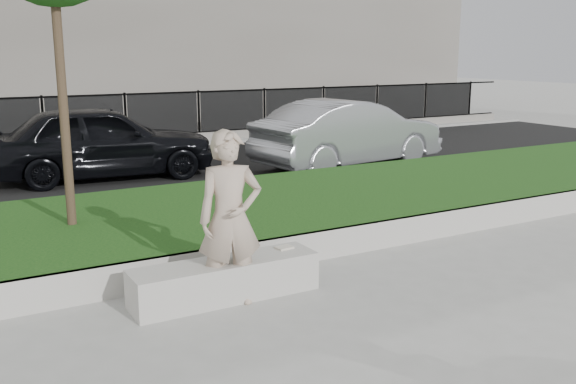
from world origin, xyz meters
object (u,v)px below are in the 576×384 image
car_silver (349,133)px  car_dark (102,141)px  man (230,219)px  book (284,248)px  stone_bench (225,280)px

car_silver → car_dark: bearing=67.5°
man → car_dark: 7.75m
book → car_dark: car_dark is taller
man → stone_bench: bearing=104.4°
stone_bench → man: 0.77m
book → car_silver: car_silver is taller
stone_bench → man: size_ratio=1.11×
book → car_silver: bearing=42.1°
book → car_dark: bearing=85.0°
stone_bench → car_silver: (5.98, 6.17, 0.62)m
stone_bench → book: 0.85m
man → book: 0.99m
book → car_dark: size_ratio=0.04×
man → car_dark: size_ratio=0.41×
book → car_silver: 7.99m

